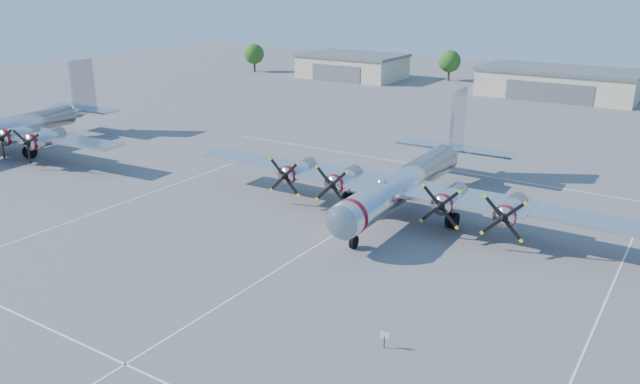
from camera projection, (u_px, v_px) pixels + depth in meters
The scene contains 9 objects.
ground at pixel (328, 239), 53.45m from camera, with size 260.00×260.00×0.00m, color #59595C.
parking_lines at pixel (317, 246), 52.05m from camera, with size 60.00×50.08×0.01m.
hangar_west at pixel (352, 66), 140.88m from camera, with size 22.60×14.60×5.40m.
hangar_center at pixel (558, 83), 117.80m from camera, with size 28.60×14.60×5.40m.
tree_far_west at pixel (254, 54), 150.07m from camera, with size 4.80×4.80×6.64m.
tree_west at pixel (450, 61), 136.53m from camera, with size 4.80×4.80×6.64m.
main_bomber_b29 at pixel (406, 210), 60.06m from camera, with size 44.98×30.77×9.95m, color silver, non-canonical shape.
bomber_west at pixel (18, 150), 81.39m from camera, with size 39.60×28.04×10.46m, color #B7B9BB, non-canonical shape.
info_placard at pixel (384, 337), 37.30m from camera, with size 0.57×0.15×1.09m.
Camera 1 is at (26.15, -41.81, 21.00)m, focal length 35.00 mm.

